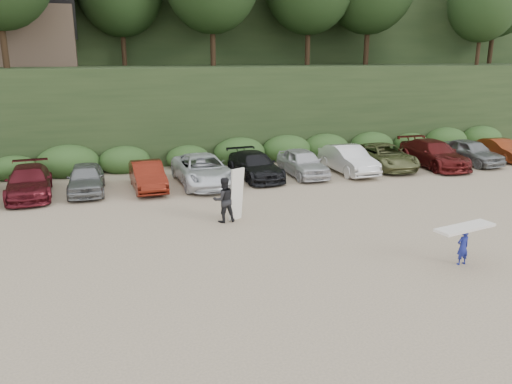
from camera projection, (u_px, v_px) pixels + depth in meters
name	position (u px, v px, depth m)	size (l,w,h in m)	color
ground	(312.00, 243.00, 18.50)	(120.00, 120.00, 0.00)	tan
hillside_backdrop	(159.00, 7.00, 48.34)	(90.00, 41.50, 28.00)	black
parked_cars	(233.00, 168.00, 27.39)	(39.38, 6.20, 1.62)	#B4B4B9
child_surfer	(464.00, 239.00, 16.41)	(2.32, 1.00, 1.35)	navy
adult_surfer	(225.00, 199.00, 20.68)	(1.40, 0.78, 2.25)	black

